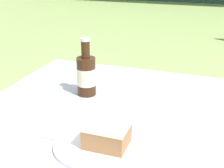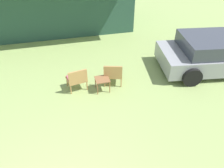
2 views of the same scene
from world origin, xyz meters
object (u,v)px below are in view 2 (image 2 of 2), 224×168
Objects in this scene: parked_car at (215,54)px; wicker_chair_cushioned at (77,78)px; wicker_chair_plain at (113,73)px; garden_side_table at (102,80)px.

parked_car is 4.98m from wicker_chair_cushioned.
wicker_chair_cushioned is 1.00× the size of wicker_chair_plain.
wicker_chair_plain is at bearing 28.67° from garden_side_table.
garden_side_table is at bearing 152.09° from wicker_chair_cushioned.
garden_side_table is at bearing 44.91° from wicker_chair_plain.
wicker_chair_cushioned reaches higher than garden_side_table.
parked_car is 3.79m from wicker_chair_plain.
wicker_chair_plain reaches higher than garden_side_table.
wicker_chair_cushioned is at bearing 15.23° from wicker_chair_plain.
wicker_chair_cushioned is 1.18m from wicker_chair_plain.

